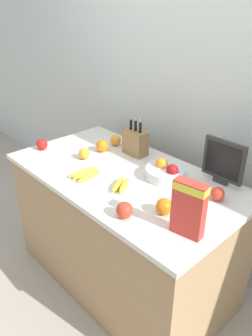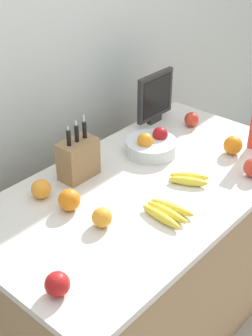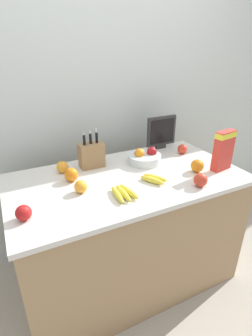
# 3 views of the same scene
# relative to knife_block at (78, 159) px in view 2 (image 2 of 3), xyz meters

# --- Properties ---
(ground_plane) EXTENTS (14.00, 14.00, 0.00)m
(ground_plane) POSITION_rel_knife_block_xyz_m (0.15, -0.25, -0.96)
(ground_plane) COLOR #B2A899
(wall_back) EXTENTS (9.00, 0.06, 2.60)m
(wall_back) POSITION_rel_knife_block_xyz_m (0.15, 0.37, 0.34)
(wall_back) COLOR silver
(wall_back) RESTS_ON ground_plane
(counter) EXTENTS (1.51, 0.82, 0.87)m
(counter) POSITION_rel_knife_block_xyz_m (0.15, -0.25, -0.52)
(counter) COLOR tan
(counter) RESTS_ON ground_plane
(knife_block) EXTENTS (0.17, 0.10, 0.27)m
(knife_block) POSITION_rel_knife_block_xyz_m (0.00, 0.00, 0.00)
(knife_block) COLOR #937047
(knife_block) RESTS_ON counter
(small_monitor) EXTENTS (0.25, 0.03, 0.27)m
(small_monitor) POSITION_rel_knife_block_xyz_m (0.63, 0.08, 0.05)
(small_monitor) COLOR #2D2D2D
(small_monitor) RESTS_ON counter
(fruit_bowl) EXTENTS (0.24, 0.24, 0.11)m
(fruit_bowl) POSITION_rel_knife_block_xyz_m (0.36, -0.10, -0.05)
(fruit_bowl) COLOR silver
(fruit_bowl) RESTS_ON counter
(banana_bunch_left) EXTENTS (0.15, 0.17, 0.04)m
(banana_bunch_left) POSITION_rel_knife_block_xyz_m (0.27, -0.38, -0.07)
(banana_bunch_left) COLOR yellow
(banana_bunch_left) RESTS_ON counter
(banana_bunch_right) EXTENTS (0.13, 0.19, 0.03)m
(banana_bunch_right) POSITION_rel_knife_block_xyz_m (0.03, -0.45, -0.07)
(banana_bunch_right) COLOR yellow
(banana_bunch_right) RESTS_ON counter
(apple_front) EXTENTS (0.07, 0.07, 0.07)m
(apple_front) POSITION_rel_knife_block_xyz_m (0.71, -0.09, -0.05)
(apple_front) COLOR red
(apple_front) RESTS_ON counter
(apple_rightmost) EXTENTS (0.08, 0.08, 0.08)m
(apple_rightmost) POSITION_rel_knife_block_xyz_m (-0.51, -0.43, -0.05)
(apple_rightmost) COLOR red
(apple_rightmost) RESTS_ON counter
(orange_back_center) EXTENTS (0.09, 0.09, 0.09)m
(orange_back_center) POSITION_rel_knife_block_xyz_m (0.60, -0.39, -0.04)
(orange_back_center) COLOR orange
(orange_back_center) RESTS_ON counter
(orange_front_center) EXTENTS (0.08, 0.08, 0.08)m
(orange_front_center) POSITION_rel_knife_block_xyz_m (-0.21, 0.00, -0.05)
(orange_front_center) COLOR orange
(orange_front_center) RESTS_ON counter
(orange_front_left) EXTENTS (0.08, 0.08, 0.08)m
(orange_front_left) POSITION_rel_knife_block_xyz_m (-0.18, -0.31, -0.05)
(orange_front_left) COLOR orange
(orange_front_left) RESTS_ON counter
(orange_near_bowl) EXTENTS (0.09, 0.09, 0.09)m
(orange_near_bowl) POSITION_rel_knife_block_xyz_m (-0.19, -0.14, -0.05)
(orange_near_bowl) COLOR orange
(orange_near_bowl) RESTS_ON counter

